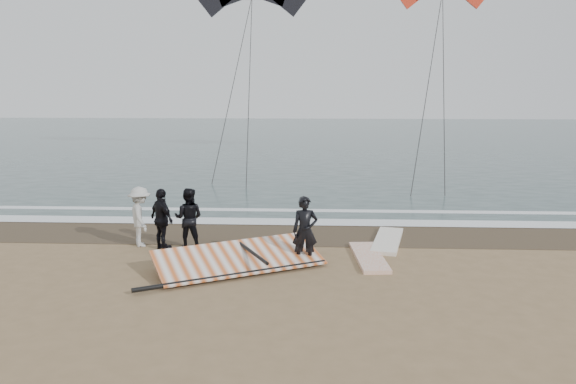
# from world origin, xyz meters

# --- Properties ---
(ground) EXTENTS (120.00, 120.00, 0.00)m
(ground) POSITION_xyz_m (0.00, 0.00, 0.00)
(ground) COLOR #8C704C
(ground) RESTS_ON ground
(sea) EXTENTS (120.00, 54.00, 0.02)m
(sea) POSITION_xyz_m (0.00, 33.00, 0.01)
(sea) COLOR #233838
(sea) RESTS_ON ground
(wet_sand) EXTENTS (120.00, 2.80, 0.01)m
(wet_sand) POSITION_xyz_m (0.00, 4.50, 0.01)
(wet_sand) COLOR #4C3D2B
(wet_sand) RESTS_ON ground
(foam_near) EXTENTS (120.00, 0.90, 0.01)m
(foam_near) POSITION_xyz_m (0.00, 5.90, 0.03)
(foam_near) COLOR white
(foam_near) RESTS_ON sea
(foam_far) EXTENTS (120.00, 0.45, 0.01)m
(foam_far) POSITION_xyz_m (0.00, 7.60, 0.03)
(foam_far) COLOR white
(foam_far) RESTS_ON sea
(man_main) EXTENTS (0.68, 0.48, 1.77)m
(man_main) POSITION_xyz_m (-0.71, 1.57, 0.88)
(man_main) COLOR black
(man_main) RESTS_ON ground
(board_white) EXTENTS (0.90, 2.55, 0.10)m
(board_white) POSITION_xyz_m (0.97, 2.09, 0.05)
(board_white) COLOR white
(board_white) RESTS_ON ground
(board_cream) EXTENTS (1.28, 2.75, 0.11)m
(board_cream) POSITION_xyz_m (1.66, 3.68, 0.06)
(board_cream) COLOR white
(board_cream) RESTS_ON ground
(trio_cluster) EXTENTS (2.36, 1.43, 1.72)m
(trio_cluster) POSITION_xyz_m (-4.75, 2.89, 0.85)
(trio_cluster) COLOR black
(trio_cluster) RESTS_ON ground
(sail_rig) EXTENTS (4.40, 3.59, 0.52)m
(sail_rig) POSITION_xyz_m (-2.40, 1.27, 0.20)
(sail_rig) COLOR black
(sail_rig) RESTS_ON ground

